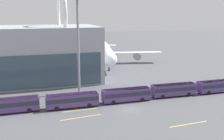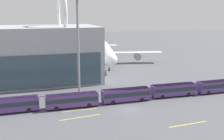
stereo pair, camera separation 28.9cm
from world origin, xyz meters
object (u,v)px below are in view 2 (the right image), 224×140
Objects in this scene: airliner_at_gate_far at (106,51)px; shuttle_bus_4 at (218,86)px; shuttle_bus_0 at (11,104)px; floodlight_mast at (78,30)px; shuttle_bus_1 at (72,100)px; shuttle_bus_3 at (174,89)px; shuttle_bus_2 at (126,94)px.

airliner_at_gate_far is 50.46m from shuttle_bus_4.
airliner_at_gate_far reaches higher than shuttle_bus_0.
floodlight_mast is (16.31, 10.55, 14.18)m from shuttle_bus_0.
shuttle_bus_4 is (37.87, 0.51, 0.00)m from shuttle_bus_1.
floodlight_mast is at bearing 155.77° from shuttle_bus_3.
shuttle_bus_0 is 1.00× the size of shuttle_bus_2.
floodlight_mast is at bearing -14.07° from airliner_at_gate_far.
shuttle_bus_1 is 1.00× the size of shuttle_bus_2.
floodlight_mast is (3.68, 11.19, 14.18)m from shuttle_bus_1.
shuttle_bus_2 is at bearing 1.15° from airliner_at_gate_far.
shuttle_bus_1 is 1.00× the size of shuttle_bus_4.
shuttle_bus_3 is at bearing 2.34° from shuttle_bus_1.
shuttle_bus_4 is (16.22, -47.68, -3.07)m from airliner_at_gate_far.
shuttle_bus_1 and shuttle_bus_4 have the same top height.
shuttle_bus_3 is (37.87, 0.17, 0.00)m from shuttle_bus_0.
shuttle_bus_4 is at bearing -0.67° from shuttle_bus_0.
floodlight_mast is at bearing 72.29° from shuttle_bus_1.
airliner_at_gate_far reaches higher than shuttle_bus_1.
shuttle_bus_1 and shuttle_bus_3 have the same top height.
shuttle_bus_4 is 0.47× the size of floodlight_mast.
airliner_at_gate_far is 58.70m from shuttle_bus_0.
shuttle_bus_2 is 25.25m from shuttle_bus_4.
shuttle_bus_0 is 24.05m from floodlight_mast.
shuttle_bus_1 is 37.87m from shuttle_bus_4.
shuttle_bus_3 is at bearing 178.14° from shuttle_bus_4.
shuttle_bus_1 is at bearing -176.70° from shuttle_bus_3.
shuttle_bus_0 is at bearing 179.37° from shuttle_bus_4.
shuttle_bus_0 is at bearing 177.62° from shuttle_bus_1.
shuttle_bus_0 is 1.00× the size of shuttle_bus_3.
shuttle_bus_2 and shuttle_bus_3 have the same top height.
floodlight_mast reaches higher than shuttle_bus_1.
shuttle_bus_0 is at bearing -178.27° from shuttle_bus_3.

